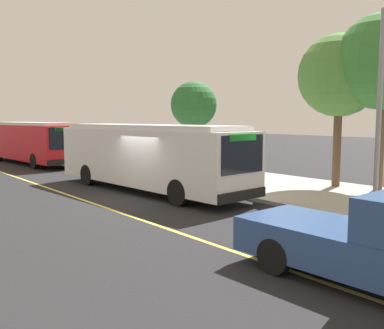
# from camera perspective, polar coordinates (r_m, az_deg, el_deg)

# --- Properties ---
(ground_plane) EXTENTS (120.00, 120.00, 0.00)m
(ground_plane) POSITION_cam_1_polar(r_m,az_deg,el_deg) (17.60, -6.49, -4.39)
(ground_plane) COLOR #232326
(sidewalk_curb) EXTENTS (44.00, 6.40, 0.15)m
(sidewalk_curb) POSITION_cam_1_polar(r_m,az_deg,el_deg) (21.38, 7.17, -2.31)
(sidewalk_curb) COLOR #A8A399
(sidewalk_curb) RESTS_ON ground_plane
(lane_stripe_center) EXTENTS (36.00, 0.14, 0.01)m
(lane_stripe_center) POSITION_cam_1_polar(r_m,az_deg,el_deg) (16.53, -12.94, -5.18)
(lane_stripe_center) COLOR #E0D64C
(lane_stripe_center) RESTS_ON ground_plane
(transit_bus_main) EXTENTS (11.20, 3.23, 2.95)m
(transit_bus_main) POSITION_cam_1_polar(r_m,az_deg,el_deg) (18.91, -5.93, 1.30)
(transit_bus_main) COLOR white
(transit_bus_main) RESTS_ON ground_plane
(transit_bus_second) EXTENTS (11.09, 3.20, 2.95)m
(transit_bus_second) POSITION_cam_1_polar(r_m,az_deg,el_deg) (32.50, -20.79, 2.97)
(transit_bus_second) COLOR red
(transit_bus_second) RESTS_ON ground_plane
(bus_shelter) EXTENTS (2.90, 1.60, 2.48)m
(bus_shelter) POSITION_cam_1_polar(r_m,az_deg,el_deg) (22.72, 3.68, 2.90)
(bus_shelter) COLOR #333338
(bus_shelter) RESTS_ON sidewalk_curb
(waiting_bench) EXTENTS (1.60, 0.48, 0.95)m
(waiting_bench) POSITION_cam_1_polar(r_m,az_deg,el_deg) (22.58, 4.19, -0.40)
(waiting_bench) COLOR brown
(waiting_bench) RESTS_ON sidewalk_curb
(route_sign_post) EXTENTS (0.44, 0.08, 2.80)m
(route_sign_post) POSITION_cam_1_polar(r_m,az_deg,el_deg) (18.74, 4.90, 2.31)
(route_sign_post) COLOR #333338
(route_sign_post) RESTS_ON sidewalk_curb
(pedestrian_commuter) EXTENTS (0.24, 0.40, 1.69)m
(pedestrian_commuter) POSITION_cam_1_polar(r_m,az_deg,el_deg) (21.56, -1.50, 0.60)
(pedestrian_commuter) COLOR #282D47
(pedestrian_commuter) RESTS_ON sidewalk_curb
(street_tree_near_shelter) EXTENTS (2.89, 2.89, 5.37)m
(street_tree_near_shelter) POSITION_cam_1_polar(r_m,az_deg,el_deg) (26.71, 0.22, 7.95)
(street_tree_near_shelter) COLOR brown
(street_tree_near_shelter) RESTS_ON sidewalk_curb
(street_tree_upstreet) EXTENTS (3.67, 3.67, 6.81)m
(street_tree_upstreet) POSITION_cam_1_polar(r_m,az_deg,el_deg) (20.32, 19.20, 11.17)
(street_tree_upstreet) COLOR brown
(street_tree_upstreet) RESTS_ON sidewalk_curb
(street_tree_downstreet) EXTENTS (4.00, 4.00, 7.43)m
(street_tree_downstreet) POSITION_cam_1_polar(r_m,az_deg,el_deg) (19.80, 24.34, 12.42)
(street_tree_downstreet) COLOR brown
(street_tree_downstreet) RESTS_ON sidewalk_curb
(utility_pole) EXTENTS (0.16, 0.16, 6.40)m
(utility_pole) POSITION_cam_1_polar(r_m,az_deg,el_deg) (14.48, 23.82, 6.18)
(utility_pole) COLOR gray
(utility_pole) RESTS_ON sidewalk_curb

